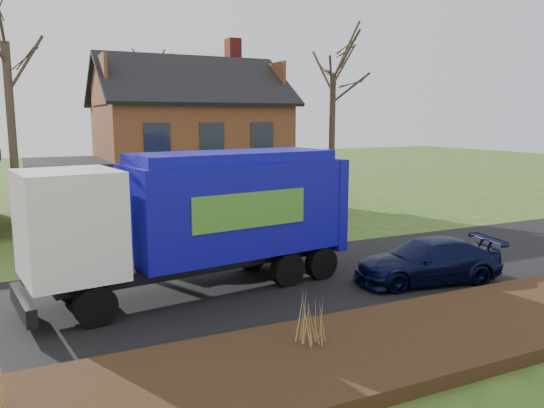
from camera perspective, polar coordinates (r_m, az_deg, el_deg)
name	(u,v)px	position (r m, az deg, el deg)	size (l,w,h in m)	color
ground	(264,284)	(15.84, -0.83, -8.61)	(120.00, 120.00, 0.00)	#30501A
road	(264,284)	(15.83, -0.83, -8.58)	(80.00, 7.00, 0.02)	black
mulch_verge	(372,349)	(11.50, 10.70, -15.05)	(80.00, 3.50, 0.30)	black
main_house	(180,134)	(28.70, -9.90, 7.43)	(12.95, 8.95, 9.26)	beige
garbage_truck	(203,212)	(14.89, -7.42, -0.89)	(9.38, 3.69, 3.91)	black
silver_sedan	(195,231)	(19.29, -8.33, -2.92)	(1.75, 5.02, 1.65)	#A7AAAF
navy_wagon	(427,261)	(16.52, 16.37, -5.89)	(1.82, 4.47, 1.30)	black
tree_front_west	(3,11)	(23.92, -27.00, 18.04)	(3.64, 3.64, 10.82)	#453629
tree_front_east	(334,50)	(29.29, 6.63, 16.09)	(3.72, 3.72, 10.32)	#3D3124
tree_back	(149,59)	(38.08, -13.13, 14.91)	(3.33, 3.33, 10.55)	#3D3524
grass_clump_mid	(311,319)	(11.03, 4.24, -12.24)	(0.37, 0.30, 1.03)	#A18547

